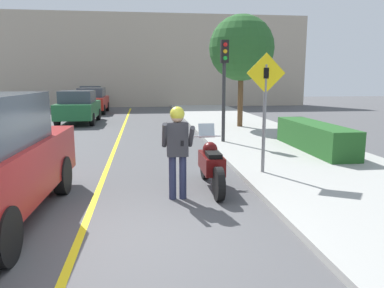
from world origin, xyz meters
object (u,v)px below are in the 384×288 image
object	(u,v)px
motorcycle	(211,165)
traffic_light	(224,71)
street_tree	(241,48)
parked_car_red	(92,100)
parked_car_black	(93,96)
parked_car_green	(78,107)
crossing_sign	(265,102)
person_biker	(177,143)

from	to	relation	value
motorcycle	traffic_light	distance (m)	5.68
street_tree	parked_car_red	xyz separation A→B (m)	(-7.76, 8.95, -2.77)
street_tree	motorcycle	bearing A→B (deg)	-108.23
parked_car_black	traffic_light	bearing A→B (deg)	-70.00
parked_car_green	parked_car_black	distance (m)	11.59
traffic_light	parked_car_green	distance (m)	9.64
parked_car_green	parked_car_black	size ratio (longest dim) A/B	1.00
crossing_sign	parked_car_black	world-z (taller)	crossing_sign
person_biker	parked_car_red	distance (m)	19.12
traffic_light	parked_car_red	xyz separation A→B (m)	(-6.12, 12.95, -1.68)
person_biker	parked_car_green	world-z (taller)	person_biker
motorcycle	person_biker	xyz separation A→B (m)	(-0.77, -0.62, 0.60)
motorcycle	parked_car_green	xyz separation A→B (m)	(-4.73, 12.41, 0.34)
person_biker	parked_car_green	distance (m)	13.61
parked_car_red	parked_car_black	size ratio (longest dim) A/B	1.00
crossing_sign	motorcycle	bearing A→B (deg)	-151.35
parked_car_red	parked_car_black	bearing A→B (deg)	97.17
motorcycle	street_tree	distance (m)	10.10
motorcycle	parked_car_black	distance (m)	24.60
motorcycle	street_tree	bearing A→B (deg)	71.77
street_tree	traffic_light	bearing A→B (deg)	-112.28
person_biker	crossing_sign	distance (m)	2.64
traffic_light	parked_car_red	size ratio (longest dim) A/B	0.82
person_biker	motorcycle	bearing A→B (deg)	38.83
traffic_light	parked_car_black	xyz separation A→B (m)	(-6.86, 18.84, -1.68)
motorcycle	person_biker	world-z (taller)	person_biker
crossing_sign	traffic_light	xyz separation A→B (m)	(-0.01, 4.37, 0.76)
traffic_light	parked_car_black	world-z (taller)	traffic_light
traffic_light	parked_car_red	bearing A→B (deg)	115.28
traffic_light	street_tree	size ratio (longest dim) A/B	0.70
parked_car_green	street_tree	bearing A→B (deg)	-22.96
person_biker	parked_car_red	size ratio (longest dim) A/B	0.43
person_biker	traffic_light	world-z (taller)	traffic_light
motorcycle	traffic_light	size ratio (longest dim) A/B	0.66
parked_car_green	parked_car_black	xyz separation A→B (m)	(-0.76, 11.57, 0.00)
traffic_light	street_tree	bearing A→B (deg)	67.72
traffic_light	street_tree	distance (m)	4.46
person_biker	parked_car_red	xyz separation A→B (m)	(-3.99, 18.70, -0.26)
street_tree	parked_car_green	xyz separation A→B (m)	(-7.73, 3.28, -2.77)
street_tree	parked_car_red	bearing A→B (deg)	130.91
motorcycle	parked_car_black	world-z (taller)	parked_car_black
person_biker	street_tree	xyz separation A→B (m)	(3.77, 9.75, 2.52)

